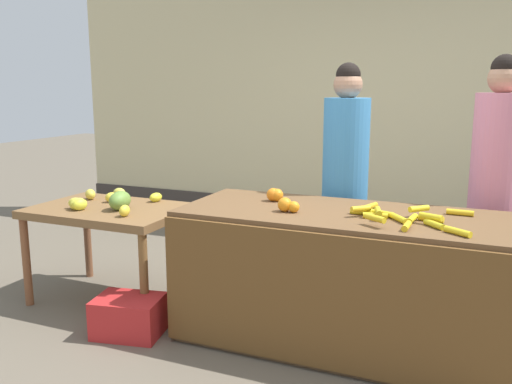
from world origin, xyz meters
TOP-DOWN VIEW (x-y plane):
  - ground_plane at (0.00, 0.00)m, footprint 24.00×24.00m
  - market_wall_back at (0.00, 2.61)m, footprint 7.43×0.23m
  - fruit_stall_counter at (0.37, -0.01)m, footprint 2.23×0.88m
  - side_table_wooden at (-1.53, 0.00)m, footprint 1.16×0.79m
  - banana_bunch_pile at (0.66, -0.08)m, footprint 0.71×0.57m
  - orange_pile at (-0.15, 0.02)m, footprint 0.33×0.36m
  - mango_papaya_pile at (-1.53, -0.01)m, footprint 0.72×0.63m
  - vendor_woman_blue_shirt at (0.12, 0.67)m, footprint 0.34×0.34m
  - vendor_woman_pink_shirt at (1.15, 0.75)m, footprint 0.34×0.34m
  - produce_crate at (-1.05, -0.47)m, footprint 0.49×0.40m
  - produce_sack at (-0.70, 0.72)m, footprint 0.47×0.46m

SIDE VIEW (x-z plane):
  - ground_plane at x=0.00m, z-range 0.00..0.00m
  - produce_crate at x=-1.05m, z-range 0.00..0.26m
  - produce_sack at x=-0.70m, z-range 0.00..0.45m
  - fruit_stall_counter at x=0.37m, z-range 0.00..0.87m
  - side_table_wooden at x=-1.53m, z-range 0.28..1.03m
  - mango_papaya_pile at x=-1.53m, z-range 0.73..0.87m
  - banana_bunch_pile at x=0.66m, z-range 0.86..0.93m
  - orange_pile at x=-0.15m, z-range 0.87..0.96m
  - vendor_woman_blue_shirt at x=0.12m, z-range 0.01..1.82m
  - vendor_woman_pink_shirt at x=1.15m, z-range 0.01..1.86m
  - market_wall_back at x=0.00m, z-range -0.03..3.02m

